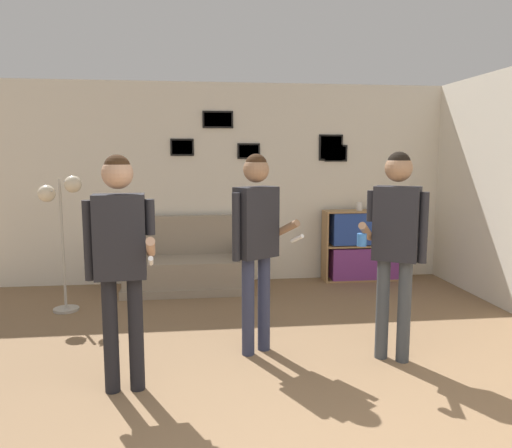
% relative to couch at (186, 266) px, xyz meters
% --- Properties ---
extents(wall_back, '(7.78, 0.08, 2.70)m').
position_rel_couch_xyz_m(wall_back, '(0.90, 0.41, 1.05)').
color(wall_back, silver).
rests_on(wall_back, ground_plane).
extents(couch, '(1.60, 0.80, 0.93)m').
position_rel_couch_xyz_m(couch, '(0.00, 0.00, 0.00)').
color(couch, gray).
rests_on(couch, ground_plane).
extents(bookshelf, '(1.17, 0.30, 0.98)m').
position_rel_couch_xyz_m(bookshelf, '(2.47, 0.19, 0.19)').
color(bookshelf, '#A87F51').
rests_on(bookshelf, ground_plane).
extents(floor_lamp, '(0.47, 0.28, 1.52)m').
position_rel_couch_xyz_m(floor_lamp, '(-1.33, -0.77, 0.83)').
color(floor_lamp, '#ADA89E').
rests_on(floor_lamp, ground_plane).
extents(person_player_foreground_left, '(0.52, 0.45, 1.74)m').
position_rel_couch_xyz_m(person_player_foreground_left, '(-0.41, -2.82, 0.78)').
color(person_player_foreground_left, black).
rests_on(person_player_foreground_left, ground_plane).
extents(person_player_foreground_center, '(0.60, 0.38, 1.75)m').
position_rel_couch_xyz_m(person_player_foreground_center, '(0.65, -2.21, 0.78)').
color(person_player_foreground_center, '#2D334C').
rests_on(person_player_foreground_center, ground_plane).
extents(person_watcher_holding_cup, '(0.59, 0.36, 1.77)m').
position_rel_couch_xyz_m(person_watcher_holding_cup, '(1.78, -2.52, 0.79)').
color(person_watcher_holding_cup, '#3D4247').
rests_on(person_watcher_holding_cup, ground_plane).
extents(drinking_cup, '(0.08, 0.08, 0.11)m').
position_rel_couch_xyz_m(drinking_cup, '(2.38, 0.19, 0.74)').
color(drinking_cup, white).
rests_on(drinking_cup, bookshelf).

